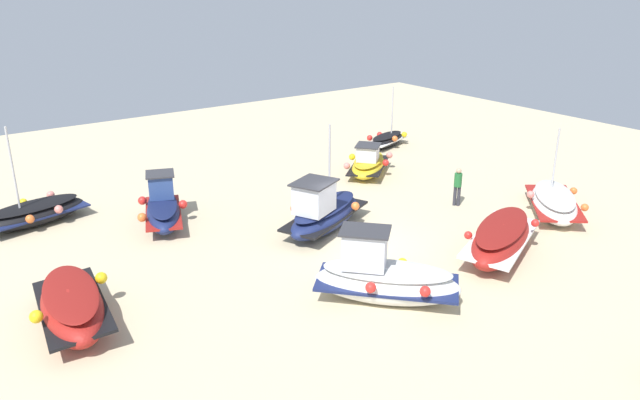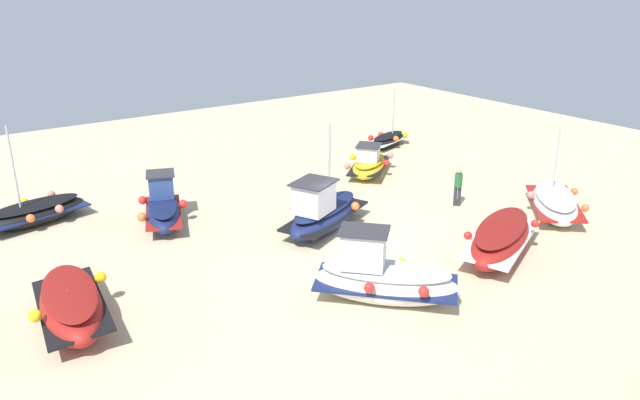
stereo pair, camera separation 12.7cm
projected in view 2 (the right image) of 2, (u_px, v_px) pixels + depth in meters
The scene contains 11 objects.
ground_plane at pixel (361, 245), 22.20m from camera, with size 49.92×49.92×0.00m, color beige.
fishing_boat_0 at pixel (369, 164), 29.83m from camera, with size 3.78×3.52×1.57m.
fishing_boat_1 at pixel (323, 212), 23.22m from camera, with size 4.69×3.24×4.03m.
fishing_boat_2 at pixel (388, 140), 34.59m from camera, with size 3.29×1.99×3.32m.
fishing_boat_3 at pixel (554, 203), 24.91m from camera, with size 4.35×4.29×3.39m.
fishing_boat_4 at pixel (71, 305), 17.04m from camera, with size 2.40×4.36×1.20m.
fishing_boat_5 at pixel (163, 208), 23.95m from camera, with size 2.57×4.02×1.88m.
fishing_boat_6 at pixel (35, 212), 23.97m from camera, with size 4.24×2.47×3.99m.
fishing_boat_7 at pixel (383, 278), 18.23m from camera, with size 4.13×4.28×2.29m.
fishing_boat_8 at pixel (501, 239), 21.17m from camera, with size 5.06×3.50×1.26m.
person_walking at pixel (458, 184), 25.62m from camera, with size 0.32×0.32×1.63m.
Camera 2 is at (13.01, 15.59, 9.24)m, focal length 34.65 mm.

